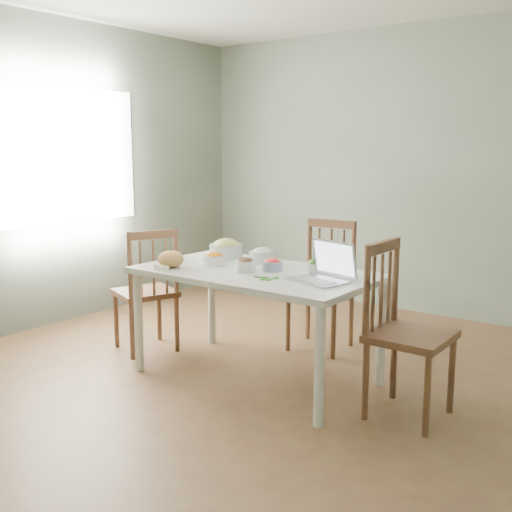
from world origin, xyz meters
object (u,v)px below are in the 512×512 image
Objects in this scene: bread_boule at (171,259)px; bowl_squash at (226,249)px; chair_far at (321,286)px; laptop at (318,262)px; chair_left at (145,289)px; dining_table at (256,325)px; chair_right at (411,332)px.

bowl_squash is at bearing 80.36° from bread_boule.
chair_far is 1.25m from bread_boule.
laptop is at bearing 11.30° from bread_boule.
bread_boule is at bearing -155.17° from laptop.
chair_left is 0.74m from bowl_squash.
chair_left is (-1.06, -0.04, 0.11)m from dining_table.
chair_left is at bearing 156.35° from bread_boule.
bowl_squash is (-1.55, 0.19, 0.31)m from chair_right.
chair_left is 0.65m from bread_boule.
chair_far is at bearing 149.15° from chair_left.
chair_far is at bearing 133.43° from laptop.
bowl_squash is at bearing -136.83° from chair_far.
chair_right is (1.10, 0.05, 0.14)m from dining_table.
chair_right is at bearing 2.48° from dining_table.
chair_left is 2.15m from chair_right.
dining_table is 6.46× the size of bowl_squash.
dining_table is 0.82m from chair_far.
bread_boule is 0.72× the size of bowl_squash.
bread_boule is at bearing 87.35° from chair_left.
chair_left is at bearing -148.86° from chair_far.
chair_left is 1.62m from laptop.
chair_far is at bearing 62.24° from bread_boule.
bowl_squash is (-0.46, 0.23, 0.45)m from dining_table.
chair_right reaches higher than dining_table.
bowl_squash is (0.60, 0.27, 0.34)m from chair_left.
bread_boule is (0.51, -0.23, 0.33)m from chair_left.
chair_left is at bearing -177.97° from dining_table.
laptop is (1.06, 0.21, 0.06)m from bread_boule.
bread_boule is (-0.54, -0.26, 0.44)m from dining_table.
dining_table is at bearing 91.82° from chair_right.
chair_far is at bearing 50.17° from bowl_squash.
laptop is (1.57, -0.01, 0.39)m from chair_left.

